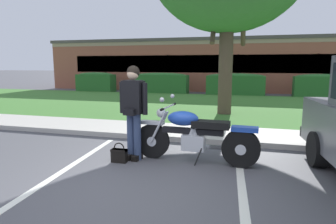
{
  "coord_description": "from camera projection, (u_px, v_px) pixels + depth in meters",
  "views": [
    {
      "loc": [
        1.46,
        -3.62,
        1.72
      ],
      "look_at": [
        0.01,
        1.6,
        0.85
      ],
      "focal_mm": 31.58,
      "sensor_mm": 36.0,
      "label": 1
    }
  ],
  "objects": [
    {
      "name": "ground_plane",
      "position": [
        136.0,
        190.0,
        4.1
      ],
      "size": [
        140.0,
        140.0,
        0.0
      ],
      "primitive_type": "plane",
      "color": "#4C4C51"
    },
    {
      "name": "curb_strip",
      "position": [
        181.0,
        139.0,
        6.68
      ],
      "size": [
        60.0,
        0.2,
        0.12
      ],
      "primitive_type": "cube",
      "color": "#B7B2A8",
      "rests_on": "ground"
    },
    {
      "name": "concrete_walk",
      "position": [
        188.0,
        132.0,
        7.49
      ],
      "size": [
        60.0,
        1.5,
        0.08
      ],
      "primitive_type": "cube",
      "color": "#B7B2A8",
      "rests_on": "ground"
    },
    {
      "name": "grass_lawn",
      "position": [
        213.0,
        105.0,
        12.33
      ],
      "size": [
        60.0,
        8.67,
        0.06
      ],
      "primitive_type": "cube",
      "color": "#3D752D",
      "rests_on": "ground"
    },
    {
      "name": "stall_stripe_0",
      "position": [
        57.0,
        175.0,
        4.66
      ],
      "size": [
        0.43,
        4.4,
        0.01
      ],
      "primitive_type": "cube",
      "rotation": [
        0.0,
        0.0,
        0.07
      ],
      "color": "silver",
      "rests_on": "ground"
    },
    {
      "name": "stall_stripe_1",
      "position": [
        243.0,
        196.0,
        3.91
      ],
      "size": [
        0.43,
        4.4,
        0.01
      ],
      "primitive_type": "cube",
      "rotation": [
        0.0,
        0.0,
        0.07
      ],
      "color": "silver",
      "rests_on": "ground"
    },
    {
      "name": "motorcycle",
      "position": [
        200.0,
        136.0,
        5.18
      ],
      "size": [
        2.24,
        0.82,
        1.18
      ],
      "color": "black",
      "rests_on": "ground"
    },
    {
      "name": "rider_person",
      "position": [
        133.0,
        106.0,
        5.27
      ],
      "size": [
        0.56,
        0.34,
        1.7
      ],
      "color": "black",
      "rests_on": "ground"
    },
    {
      "name": "handbag",
      "position": [
        119.0,
        154.0,
        5.24
      ],
      "size": [
        0.28,
        0.13,
        0.36
      ],
      "color": "black",
      "rests_on": "ground"
    },
    {
      "name": "hedge_left",
      "position": [
        96.0,
        81.0,
        18.83
      ],
      "size": [
        2.41,
        0.9,
        1.24
      ],
      "color": "#286028",
      "rests_on": "ground"
    },
    {
      "name": "hedge_center_left",
      "position": [
        161.0,
        83.0,
        17.68
      ],
      "size": [
        3.24,
        0.9,
        1.24
      ],
      "color": "#286028",
      "rests_on": "ground"
    },
    {
      "name": "hedge_center_right",
      "position": [
        235.0,
        84.0,
        16.54
      ],
      "size": [
        3.19,
        0.9,
        1.24
      ],
      "color": "#286028",
      "rests_on": "ground"
    },
    {
      "name": "hedge_right",
      "position": [
        321.0,
        85.0,
        15.39
      ],
      "size": [
        2.65,
        0.9,
        1.24
      ],
      "color": "#286028",
      "rests_on": "ground"
    },
    {
      "name": "brick_building",
      "position": [
        241.0,
        65.0,
        22.72
      ],
      "size": [
        26.22,
        10.33,
        3.4
      ],
      "color": "#93513D",
      "rests_on": "ground"
    }
  ]
}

